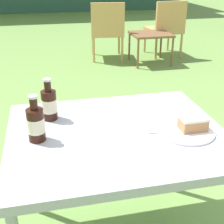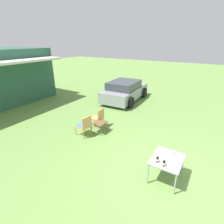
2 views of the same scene
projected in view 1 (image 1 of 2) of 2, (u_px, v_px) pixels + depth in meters
wicker_chair_cushioned at (107, 28)px, 4.78m from camera, size 0.55×0.58×0.88m
wicker_chair_plain at (166, 26)px, 4.94m from camera, size 0.53×0.56×0.88m
garden_side_table at (151, 36)px, 4.61m from camera, size 0.57×0.52×0.45m
patio_table at (117, 143)px, 1.43m from camera, size 0.97×0.80×0.69m
cake_on_plate at (189, 127)px, 1.39m from camera, size 0.26×0.26×0.07m
cola_bottle_near at (49, 104)px, 1.48m from camera, size 0.07×0.07×0.20m
cola_bottle_far at (36, 124)px, 1.30m from camera, size 0.07×0.07×0.20m
fork at (167, 132)px, 1.39m from camera, size 0.17×0.03×0.01m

